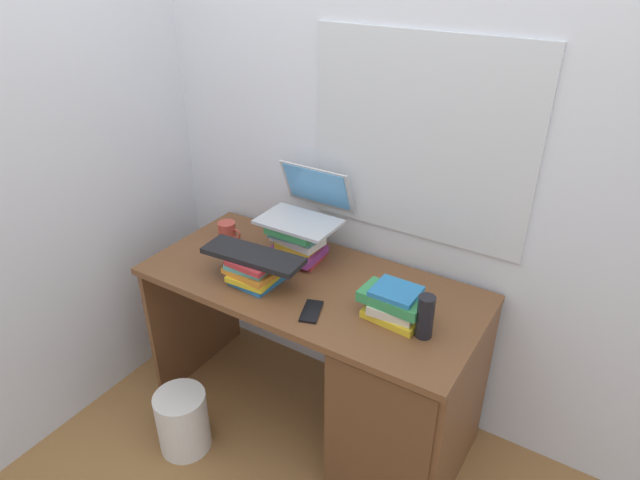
{
  "coord_description": "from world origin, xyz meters",
  "views": [
    {
      "loc": [
        1.04,
        -1.58,
        2.0
      ],
      "look_at": [
        0.02,
        0.04,
        0.93
      ],
      "focal_mm": 31.11,
      "sensor_mm": 36.0,
      "label": 1
    }
  ],
  "objects_px": {
    "book_stack_keyboard_riser": "(255,270)",
    "book_stack_tall": "(298,241)",
    "keyboard": "(253,255)",
    "water_bottle": "(425,317)",
    "book_stack_side": "(394,304)",
    "wastebasket": "(183,421)",
    "cell_phone": "(311,311)",
    "mug": "(228,232)",
    "computer_mouse": "(376,295)",
    "desk": "(382,381)",
    "laptop": "(306,207)"
  },
  "relations": [
    {
      "from": "desk",
      "to": "wastebasket",
      "type": "relative_size",
      "value": 4.84
    },
    {
      "from": "desk",
      "to": "book_stack_keyboard_riser",
      "type": "bearing_deg",
      "value": -170.31
    },
    {
      "from": "desk",
      "to": "computer_mouse",
      "type": "xyz_separation_m",
      "value": [
        -0.07,
        0.06,
        0.36
      ]
    },
    {
      "from": "computer_mouse",
      "to": "cell_phone",
      "type": "distance_m",
      "value": 0.27
    },
    {
      "from": "laptop",
      "to": "keyboard",
      "type": "height_order",
      "value": "laptop"
    },
    {
      "from": "book_stack_tall",
      "to": "book_stack_keyboard_riser",
      "type": "bearing_deg",
      "value": -100.14
    },
    {
      "from": "desk",
      "to": "book_stack_keyboard_riser",
      "type": "xyz_separation_m",
      "value": [
        -0.55,
        -0.09,
        0.4
      ]
    },
    {
      "from": "keyboard",
      "to": "laptop",
      "type": "bearing_deg",
      "value": 77.53
    },
    {
      "from": "book_stack_keyboard_riser",
      "to": "laptop",
      "type": "xyz_separation_m",
      "value": [
        0.04,
        0.31,
        0.16
      ]
    },
    {
      "from": "desk",
      "to": "book_stack_keyboard_riser",
      "type": "distance_m",
      "value": 0.68
    },
    {
      "from": "book_stack_keyboard_riser",
      "to": "wastebasket",
      "type": "distance_m",
      "value": 0.77
    },
    {
      "from": "book_stack_keyboard_riser",
      "to": "book_stack_tall",
      "type": "bearing_deg",
      "value": 79.86
    },
    {
      "from": "desk",
      "to": "cell_phone",
      "type": "relative_size",
      "value": 10.32
    },
    {
      "from": "keyboard",
      "to": "mug",
      "type": "height_order",
      "value": "keyboard"
    },
    {
      "from": "mug",
      "to": "cell_phone",
      "type": "bearing_deg",
      "value": -22.4
    },
    {
      "from": "keyboard",
      "to": "wastebasket",
      "type": "bearing_deg",
      "value": -124.19
    },
    {
      "from": "laptop",
      "to": "book_stack_tall",
      "type": "bearing_deg",
      "value": -90.71
    },
    {
      "from": "cell_phone",
      "to": "mug",
      "type": "bearing_deg",
      "value": 137.98
    },
    {
      "from": "computer_mouse",
      "to": "water_bottle",
      "type": "xyz_separation_m",
      "value": [
        0.24,
        -0.11,
        0.06
      ]
    },
    {
      "from": "book_stack_tall",
      "to": "computer_mouse",
      "type": "xyz_separation_m",
      "value": [
        0.43,
        -0.1,
        -0.07
      ]
    },
    {
      "from": "computer_mouse",
      "to": "cell_phone",
      "type": "height_order",
      "value": "computer_mouse"
    },
    {
      "from": "book_stack_side",
      "to": "wastebasket",
      "type": "relative_size",
      "value": 0.85
    },
    {
      "from": "book_stack_tall",
      "to": "wastebasket",
      "type": "distance_m",
      "value": 0.93
    },
    {
      "from": "mug",
      "to": "wastebasket",
      "type": "xyz_separation_m",
      "value": [
        0.13,
        -0.53,
        -0.66
      ]
    },
    {
      "from": "keyboard",
      "to": "water_bottle",
      "type": "height_order",
      "value": "water_bottle"
    },
    {
      "from": "desk",
      "to": "wastebasket",
      "type": "xyz_separation_m",
      "value": [
        -0.74,
        -0.42,
        -0.27
      ]
    },
    {
      "from": "book_stack_side",
      "to": "wastebasket",
      "type": "xyz_separation_m",
      "value": [
        -0.77,
        -0.41,
        -0.67
      ]
    },
    {
      "from": "keyboard",
      "to": "water_bottle",
      "type": "relative_size",
      "value": 2.56
    },
    {
      "from": "computer_mouse",
      "to": "mug",
      "type": "height_order",
      "value": "mug"
    },
    {
      "from": "laptop",
      "to": "computer_mouse",
      "type": "xyz_separation_m",
      "value": [
        0.43,
        -0.16,
        -0.2
      ]
    },
    {
      "from": "desk",
      "to": "book_stack_side",
      "type": "height_order",
      "value": "book_stack_side"
    },
    {
      "from": "cell_phone",
      "to": "laptop",
      "type": "bearing_deg",
      "value": 105.82
    },
    {
      "from": "book_stack_tall",
      "to": "laptop",
      "type": "bearing_deg",
      "value": 89.29
    },
    {
      "from": "wastebasket",
      "to": "book_stack_tall",
      "type": "bearing_deg",
      "value": 67.83
    },
    {
      "from": "mug",
      "to": "computer_mouse",
      "type": "bearing_deg",
      "value": -3.62
    },
    {
      "from": "book_stack_keyboard_riser",
      "to": "mug",
      "type": "bearing_deg",
      "value": 147.52
    },
    {
      "from": "book_stack_keyboard_riser",
      "to": "computer_mouse",
      "type": "relative_size",
      "value": 2.07
    },
    {
      "from": "book_stack_keyboard_riser",
      "to": "book_stack_side",
      "type": "bearing_deg",
      "value": 7.96
    },
    {
      "from": "laptop",
      "to": "cell_phone",
      "type": "relative_size",
      "value": 2.47
    },
    {
      "from": "book_stack_tall",
      "to": "computer_mouse",
      "type": "distance_m",
      "value": 0.45
    },
    {
      "from": "desk",
      "to": "book_stack_tall",
      "type": "height_order",
      "value": "book_stack_tall"
    },
    {
      "from": "keyboard",
      "to": "computer_mouse",
      "type": "xyz_separation_m",
      "value": [
        0.48,
        0.15,
        -0.11
      ]
    },
    {
      "from": "computer_mouse",
      "to": "mug",
      "type": "bearing_deg",
      "value": 176.38
    },
    {
      "from": "book_stack_side",
      "to": "computer_mouse",
      "type": "bearing_deg",
      "value": 146.94
    },
    {
      "from": "book_stack_side",
      "to": "laptop",
      "type": "bearing_deg",
      "value": 156.58
    },
    {
      "from": "book_stack_side",
      "to": "laptop",
      "type": "relative_size",
      "value": 0.73
    },
    {
      "from": "book_stack_keyboard_riser",
      "to": "cell_phone",
      "type": "bearing_deg",
      "value": -10.34
    },
    {
      "from": "book_stack_keyboard_riser",
      "to": "book_stack_side",
      "type": "relative_size",
      "value": 0.87
    },
    {
      "from": "wastebasket",
      "to": "water_bottle",
      "type": "bearing_deg",
      "value": 21.96
    },
    {
      "from": "desk",
      "to": "laptop",
      "type": "distance_m",
      "value": 0.79
    }
  ]
}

